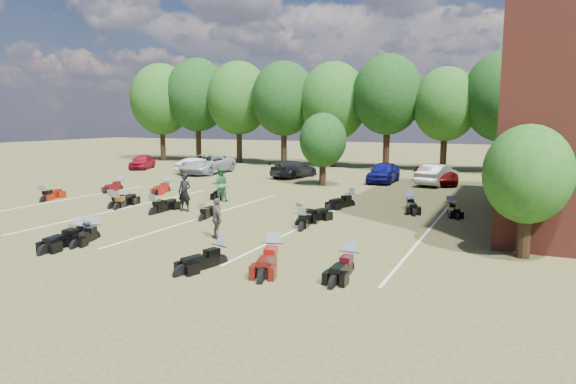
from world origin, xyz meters
The scene contains 35 objects.
ground centered at (0.00, 0.00, 0.00)m, with size 160.00×160.00×0.00m, color brown.
car_0 centered at (-21.05, 19.67, 0.66)m, with size 1.57×3.90×1.33m, color maroon.
car_1 centered at (-14.26, 18.62, 0.64)m, with size 1.35×3.87×1.27m, color silver.
car_2 centered at (-13.43, 18.71, 0.81)m, with size 2.67×5.80×1.61m, color #979B9F.
car_3 centered at (-5.71, 19.06, 0.66)m, with size 1.84×4.52×1.31m, color black.
car_4 centered at (1.39, 18.83, 0.74)m, with size 1.74×4.32×1.47m, color #0C0D5A.
car_5 centered at (5.09, 18.86, 0.73)m, with size 1.54×4.41×1.45m, color #A3A29E.
car_6 centered at (4.90, 19.53, 0.69)m, with size 2.30×5.00×1.39m, color #5C0905.
car_7 centered at (11.00, 20.39, 0.64)m, with size 1.79×4.39×1.28m, color #37373C.
person_black centered at (-4.66, 3.40, 0.95)m, with size 0.69×0.46×1.90m, color black.
person_green centered at (-4.71, 6.74, 0.95)m, with size 0.92×0.72×1.90m, color #2A703A.
person_grey centered at (-0.03, -0.97, 0.79)m, with size 0.92×0.38×1.57m, color #58514B.
motorcycle_1 centered at (-4.91, -2.56, 0.00)m, with size 0.65×2.05×1.14m, color black, non-canonical shape.
motorcycle_2 centered at (-4.31, -2.82, 0.00)m, with size 0.64×2.00×1.11m, color black, non-canonical shape.
motorcycle_3 centered at (-4.43, -3.58, 0.00)m, with size 0.74×2.32×1.29m, color black, non-canonical shape.
motorcycle_4 centered at (1.82, -3.78, 0.00)m, with size 0.68×2.14×1.19m, color black, non-canonical shape.
motorcycle_5 centered at (5.79, -2.86, 0.00)m, with size 0.69×2.17×1.21m, color black, non-canonical shape.
motorcycle_6 centered at (3.36, -3.12, 0.00)m, with size 0.77×2.43×1.35m, color #460D0A, non-canonical shape.
motorcycle_7 centered at (-13.52, 2.65, 0.00)m, with size 0.74×2.31×1.29m, color maroon, non-canonical shape.
motorcycle_8 centered at (-8.10, 2.43, 0.00)m, with size 0.75×2.37×1.32m, color black, non-canonical shape.
motorcycle_9 centered at (-8.57, 2.64, 0.00)m, with size 0.77×2.41×1.34m, color black, non-canonical shape.
motorcycle_10 centered at (-5.57, 2.17, 0.00)m, with size 0.77×2.41×1.34m, color black, non-canonical shape.
motorcycle_11 centered at (-2.63, 1.86, 0.00)m, with size 0.65×2.03×1.13m, color black, non-canonical shape.
motorcycle_12 centered at (1.79, 2.89, 0.00)m, with size 0.76×2.37×1.32m, color black, non-canonical shape.
motorcycle_13 centered at (2.27, 1.80, 0.00)m, with size 0.78×2.45×1.37m, color black, non-canonical shape.
motorcycle_14 centered at (-13.14, 8.12, 0.00)m, with size 0.71×2.23×1.24m, color #4F0B0B, non-canonical shape.
motorcycle_15 centered at (-9.79, 8.68, 0.00)m, with size 0.75×2.36×1.31m, color maroon, non-canonical shape.
motorcycle_16 centered at (-5.60, 8.54, 0.00)m, with size 0.70×2.19×1.22m, color black, non-canonical shape.
motorcycle_18 centered at (2.28, 8.29, 0.00)m, with size 0.74×2.33×1.30m, color black, non-canonical shape.
motorcycle_19 centered at (5.27, 8.59, 0.00)m, with size 0.75×2.35×1.31m, color black, non-canonical shape.
motorcycle_20 centered at (7.29, 8.28, 0.00)m, with size 0.66×2.06×1.15m, color black, non-canonical shape.
tree_line centered at (-1.00, 29.00, 6.31)m, with size 56.00×6.00×9.79m.
young_tree_near_building centered at (10.50, 1.00, 2.75)m, with size 2.80×2.80×4.16m.
young_tree_midfield centered at (-2.00, 15.50, 3.09)m, with size 3.20×3.20×4.70m.
parking_lines centered at (-3.00, 3.00, 0.01)m, with size 20.10×14.00×0.01m.
Camera 1 is at (10.27, -17.14, 4.53)m, focal length 32.00 mm.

